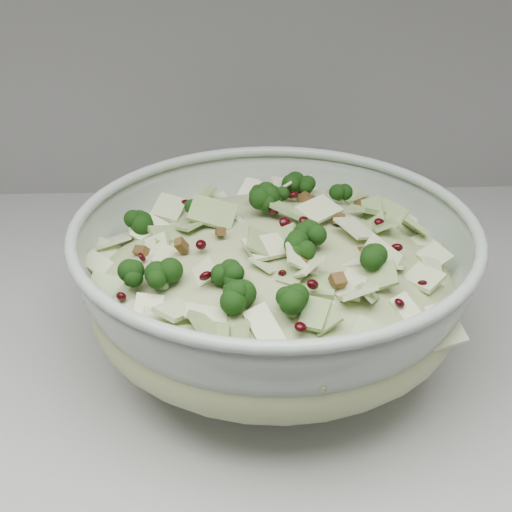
{
  "coord_description": "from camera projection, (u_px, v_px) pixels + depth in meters",
  "views": [
    {
      "loc": [
        -0.68,
        1.06,
        1.32
      ],
      "look_at": [
        -0.66,
        1.61,
        1.0
      ],
      "focal_mm": 50.0,
      "sensor_mm": 36.0,
      "label": 1
    }
  ],
  "objects": [
    {
      "name": "mixing_bowl",
      "position": [
        274.0,
        288.0,
        0.64
      ],
      "size": [
        0.42,
        0.42,
        0.14
      ],
      "rotation": [
        0.0,
        0.0,
        0.22
      ],
      "color": "#A5B6A6",
      "rests_on": "counter"
    },
    {
      "name": "salad",
      "position": [
        274.0,
        266.0,
        0.63
      ],
      "size": [
        0.36,
        0.36,
        0.14
      ],
      "rotation": [
        0.0,
        0.0,
        0.12
      ],
      "color": "#B6C083",
      "rests_on": "mixing_bowl"
    }
  ]
}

